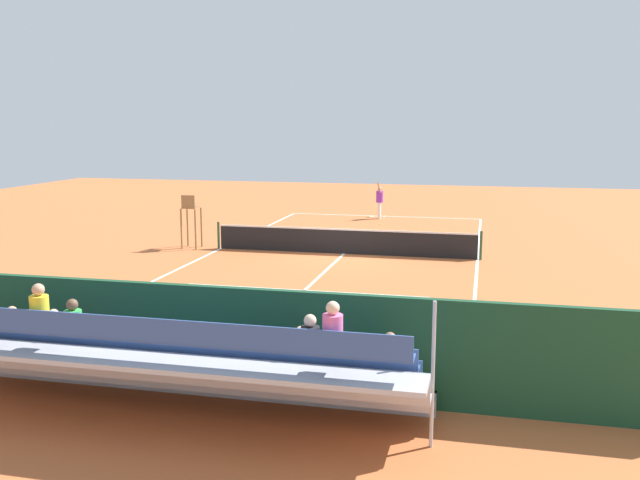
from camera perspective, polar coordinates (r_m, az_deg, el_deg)
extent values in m
plane|color=#BC6033|center=(26.89, 1.96, -1.13)|extent=(60.00, 60.00, 0.00)
cube|color=white|center=(37.60, 5.27, 1.94)|extent=(10.00, 0.10, 0.01)
cube|color=white|center=(16.55, -5.64, -8.07)|extent=(10.00, 0.10, 0.01)
cube|color=white|center=(26.38, 12.67, -1.56)|extent=(0.10, 22.00, 0.01)
cube|color=white|center=(28.28, -8.02, -0.67)|extent=(0.10, 22.00, 0.01)
cube|color=white|center=(32.75, 4.05, 0.81)|extent=(7.50, 0.10, 0.01)
cube|color=white|center=(21.12, -1.28, -4.11)|extent=(7.50, 0.10, 0.01)
cube|color=white|center=(26.89, 1.96, -1.12)|extent=(0.10, 12.10, 0.01)
cube|color=white|center=(37.60, 5.27, 1.94)|extent=(0.10, 0.30, 0.01)
cube|color=black|center=(26.80, 1.97, -0.17)|extent=(10.00, 0.02, 0.91)
cube|color=white|center=(26.73, 1.97, 0.85)|extent=(10.00, 0.04, 0.06)
cylinder|color=#2D5133|center=(26.29, 12.93, -0.43)|extent=(0.10, 0.10, 1.07)
cylinder|color=#2D5133|center=(28.22, -8.24, 0.40)|extent=(0.10, 0.10, 1.07)
cube|color=#194228|center=(13.59, -9.84, -7.75)|extent=(18.00, 0.16, 2.00)
cube|color=#B2B2B7|center=(13.54, -10.33, -11.30)|extent=(9.00, 0.10, 0.45)
cube|color=#B2B2B7|center=(13.17, -10.97, -11.07)|extent=(9.00, 0.80, 0.08)
cube|color=#B2B2B7|center=(13.56, -10.28, -11.26)|extent=(9.00, 0.04, 0.45)
cube|color=#335193|center=(12.95, -11.22, -9.47)|extent=(8.60, 0.36, 0.04)
cube|color=#335193|center=(12.73, -11.58, -8.87)|extent=(8.60, 0.03, 0.36)
cube|color=#B2B2B7|center=(12.34, -12.58, -10.34)|extent=(9.00, 0.80, 0.08)
cube|color=#B2B2B7|center=(12.73, -11.80, -10.58)|extent=(9.00, 0.04, 0.45)
cube|color=#335193|center=(12.12, -12.86, -8.63)|extent=(8.60, 0.36, 0.04)
cube|color=#335193|center=(11.91, -13.28, -7.97)|extent=(8.60, 0.03, 0.36)
cube|color=#B2B2B7|center=(11.52, -14.41, -9.51)|extent=(9.00, 0.80, 0.08)
cube|color=#B2B2B7|center=(11.90, -13.52, -9.79)|extent=(9.00, 0.04, 0.45)
cube|color=#335193|center=(11.31, -14.74, -7.65)|extent=(8.60, 0.36, 0.04)
cube|color=#335193|center=(11.10, -15.22, -6.92)|extent=(8.60, 0.03, 0.36)
cylinder|color=#B2B2B7|center=(11.11, 9.14, -10.79)|extent=(0.06, 0.06, 2.35)
cube|color=#2D2D33|center=(12.37, -1.40, -10.00)|extent=(0.32, 0.40, 0.12)
cylinder|color=#9399A3|center=(12.17, -1.55, -8.92)|extent=(0.30, 0.30, 0.45)
sphere|color=beige|center=(12.07, -1.56, -7.46)|extent=(0.20, 0.20, 0.20)
cube|color=#2D2D33|center=(10.41, 1.17, -8.61)|extent=(0.32, 0.40, 0.12)
cylinder|color=pink|center=(10.21, 1.03, -7.30)|extent=(0.30, 0.30, 0.45)
sphere|color=beige|center=(10.12, 1.04, -5.54)|extent=(0.20, 0.20, 0.20)
cube|color=#2D2D33|center=(12.10, 5.74, -10.52)|extent=(0.32, 0.40, 0.12)
cylinder|color=white|center=(11.89, 5.68, -9.42)|extent=(0.30, 0.30, 0.45)
sphere|color=#8C6647|center=(11.79, 5.71, -7.93)|extent=(0.20, 0.20, 0.20)
cube|color=#2D2D33|center=(11.41, -0.65, -9.33)|extent=(0.32, 0.40, 0.12)
cylinder|color=black|center=(11.21, -0.80, -8.15)|extent=(0.30, 0.30, 0.45)
sphere|color=beige|center=(11.11, -0.81, -6.56)|extent=(0.20, 0.20, 0.20)
cube|color=#2D2D33|center=(14.79, -23.30, -7.50)|extent=(0.32, 0.40, 0.12)
cylinder|color=green|center=(14.62, -23.65, -6.56)|extent=(0.30, 0.30, 0.45)
sphere|color=tan|center=(14.53, -23.74, -5.33)|extent=(0.20, 0.20, 0.20)
cube|color=#2D2D33|center=(14.29, -20.40, -7.91)|extent=(0.32, 0.40, 0.12)
cylinder|color=red|center=(14.11, -20.74, -6.93)|extent=(0.30, 0.30, 0.45)
sphere|color=beige|center=(14.03, -20.82, -5.66)|extent=(0.20, 0.20, 0.20)
cube|color=#2D2D33|center=(12.30, -21.41, -6.41)|extent=(0.32, 0.40, 0.12)
cylinder|color=yellow|center=(12.14, -21.82, -5.26)|extent=(0.30, 0.30, 0.45)
sphere|color=tan|center=(12.06, -21.91, -3.76)|extent=(0.20, 0.20, 0.20)
cube|color=#2D2D33|center=(13.03, -19.04, -7.45)|extent=(0.32, 0.40, 0.12)
cylinder|color=green|center=(12.85, -19.40, -6.37)|extent=(0.30, 0.30, 0.45)
sphere|color=brown|center=(12.77, -19.48, -4.97)|extent=(0.20, 0.20, 0.20)
cylinder|color=olive|center=(28.65, -9.61, 1.04)|extent=(0.07, 0.07, 1.60)
cylinder|color=olive|center=(28.89, -10.70, 1.07)|extent=(0.07, 0.07, 1.60)
cylinder|color=olive|center=(28.10, -10.08, 0.86)|extent=(0.07, 0.07, 1.60)
cylinder|color=olive|center=(28.35, -11.19, 0.89)|extent=(0.07, 0.07, 1.60)
cube|color=olive|center=(28.38, -10.45, 2.62)|extent=(0.56, 0.56, 0.06)
cube|color=olive|center=(28.13, -10.66, 3.11)|extent=(0.56, 0.06, 0.48)
cube|color=olive|center=(28.26, -9.97, 2.91)|extent=(0.04, 0.48, 0.04)
cube|color=olive|center=(28.47, -10.94, 2.93)|extent=(0.04, 0.48, 0.04)
cube|color=#234C2D|center=(13.78, 0.97, -9.76)|extent=(1.80, 0.40, 0.05)
cylinder|color=#234C2D|center=(13.73, 4.09, -10.87)|extent=(0.06, 0.06, 0.45)
cylinder|color=#234C2D|center=(14.03, -2.07, -10.39)|extent=(0.06, 0.06, 0.45)
cube|color=#234C2D|center=(13.52, 0.81, -8.81)|extent=(1.80, 0.04, 0.36)
cube|color=black|center=(14.07, -5.28, -10.56)|extent=(0.90, 0.36, 0.36)
cylinder|color=white|center=(36.70, 4.87, 2.42)|extent=(0.14, 0.14, 0.85)
cylinder|color=white|center=(36.48, 4.83, 2.38)|extent=(0.14, 0.14, 0.85)
cylinder|color=purple|center=(36.51, 4.87, 3.53)|extent=(0.37, 0.37, 0.60)
sphere|color=tan|center=(36.46, 4.87, 4.17)|extent=(0.22, 0.22, 0.22)
cylinder|color=tan|center=(36.24, 4.83, 4.28)|extent=(0.25, 0.10, 0.55)
cylinder|color=tan|center=(36.72, 4.91, 3.61)|extent=(0.09, 0.09, 0.50)
cylinder|color=black|center=(37.10, 3.95, 1.87)|extent=(0.17, 0.25, 0.03)
torus|color=#D8CC4C|center=(37.30, 4.23, 1.91)|extent=(0.42, 0.42, 0.02)
cylinder|color=white|center=(37.30, 4.23, 1.91)|extent=(0.25, 0.25, 0.00)
sphere|color=#CCDB33|center=(34.43, 4.85, 1.28)|extent=(0.07, 0.07, 0.07)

